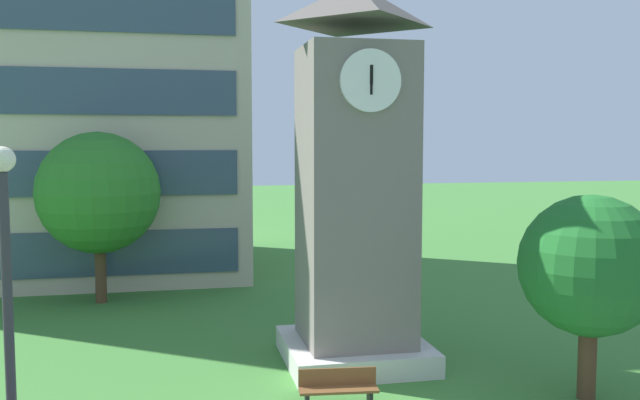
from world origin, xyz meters
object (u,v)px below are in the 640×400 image
Objects in this scene: park_bench at (338,388)px; tree_streetside at (99,193)px; clock_tower at (355,197)px; street_lamp at (8,311)px; tree_by_building at (590,266)px.

park_bench is 13.94m from tree_streetside.
park_bench is (-1.21, -3.16, -4.11)m from clock_tower.
clock_tower reaches higher than tree_streetside.
street_lamp reaches higher than park_bench.
clock_tower reaches higher than park_bench.
clock_tower is 1.71× the size of street_lamp.
tree_streetside is at bearing 134.51° from tree_by_building.
tree_by_building is (11.73, 4.11, -0.55)m from street_lamp.
clock_tower is 2.11× the size of tree_by_building.
tree_streetside is (-7.59, 8.67, -0.43)m from clock_tower.
park_bench is 8.21m from street_lamp.
park_bench is at bearing -61.67° from tree_streetside.
street_lamp is at bearing -140.97° from park_bench.
clock_tower is 1.59× the size of tree_streetside.
clock_tower is 10.64m from street_lamp.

